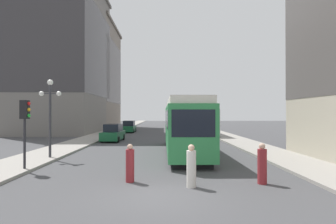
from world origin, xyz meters
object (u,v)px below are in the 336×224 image
object	(u,v)px
streetcar	(184,125)
pedestrian_crossing_far	(191,167)
transit_bus	(202,121)
lamp_post_left_near	(50,106)
pedestrian_crossing_near	(130,164)
parked_car_left_near	(113,133)
parked_car_left_mid	(129,127)
pedestrian_on_sidewalk	(262,165)
traffic_light_near_left	(25,116)

from	to	relation	value
streetcar	pedestrian_crossing_far	distance (m)	9.59
transit_bus	pedestrian_crossing_far	size ratio (longest dim) A/B	7.30
pedestrian_crossing_far	lamp_post_left_near	size ratio (longest dim) A/B	0.34
transit_bus	pedestrian_crossing_far	distance (m)	26.99
lamp_post_left_near	pedestrian_crossing_near	bearing A→B (deg)	-45.18
streetcar	parked_car_left_near	bearing A→B (deg)	127.98
parked_car_left_mid	pedestrian_on_sidewalk	xyz separation A→B (m)	(9.45, -31.57, -0.05)
streetcar	pedestrian_crossing_far	bearing A→B (deg)	-92.37
pedestrian_crossing_far	traffic_light_near_left	bearing A→B (deg)	68.11
pedestrian_crossing_near	parked_car_left_mid	bearing A→B (deg)	-89.66
pedestrian_on_sidewalk	traffic_light_near_left	size ratio (longest dim) A/B	0.49
transit_bus	pedestrian_crossing_near	xyz separation A→B (m)	(-6.75, -25.75, -1.19)
transit_bus	pedestrian_crossing_near	world-z (taller)	transit_bus
streetcar	pedestrian_crossing_near	size ratio (longest dim) A/B	8.26
pedestrian_crossing_far	traffic_light_near_left	distance (m)	8.92
pedestrian_crossing_near	pedestrian_on_sidewalk	distance (m)	5.57
transit_bus	parked_car_left_mid	distance (m)	11.99
streetcar	pedestrian_on_sidewalk	size ratio (longest dim) A/B	7.94
transit_bus	lamp_post_left_near	size ratio (longest dim) A/B	2.51
pedestrian_on_sidewalk	traffic_light_near_left	bearing A→B (deg)	53.00
parked_car_left_mid	parked_car_left_near	bearing A→B (deg)	-89.63
pedestrian_crossing_near	pedestrian_on_sidewalk	size ratio (longest dim) A/B	0.96
streetcar	pedestrian_crossing_far	world-z (taller)	streetcar
pedestrian_on_sidewalk	lamp_post_left_near	xyz separation A→B (m)	(-11.35, 6.25, 2.65)
pedestrian_crossing_near	pedestrian_crossing_far	xyz separation A→B (m)	(2.54, -0.88, 0.03)
traffic_light_near_left	lamp_post_left_near	xyz separation A→B (m)	(-0.22, 3.60, 0.64)
streetcar	pedestrian_crossing_near	distance (m)	9.21
parked_car_left_near	lamp_post_left_near	size ratio (longest dim) A/B	0.93
pedestrian_crossing_far	streetcar	bearing A→B (deg)	-3.51
parked_car_left_mid	transit_bus	bearing A→B (deg)	-26.54
pedestrian_crossing_far	pedestrian_on_sidewalk	world-z (taller)	pedestrian_crossing_far
transit_bus	streetcar	bearing A→B (deg)	-102.17
streetcar	transit_bus	size ratio (longest dim) A/B	1.08
parked_car_left_near	transit_bus	bearing A→B (deg)	40.50
streetcar	lamp_post_left_near	bearing A→B (deg)	-162.18
streetcar	lamp_post_left_near	xyz separation A→B (m)	(-8.77, -2.78, 1.34)
transit_bus	parked_car_left_near	bearing A→B (deg)	-141.91
traffic_light_near_left	transit_bus	bearing A→B (deg)	62.34
pedestrian_on_sidewalk	parked_car_left_near	bearing A→B (deg)	4.20
streetcar	traffic_light_near_left	size ratio (longest dim) A/B	3.89
parked_car_left_near	lamp_post_left_near	world-z (taller)	lamp_post_left_near
pedestrian_crossing_near	transit_bus	bearing A→B (deg)	-111.48
pedestrian_crossing_far	parked_car_left_mid	bearing A→B (deg)	10.46
pedestrian_on_sidewalk	lamp_post_left_near	size ratio (longest dim) A/B	0.34
parked_car_left_near	pedestrian_on_sidewalk	distance (m)	20.24
streetcar	transit_bus	distance (m)	17.55
parked_car_left_near	parked_car_left_mid	distance (m)	13.67
parked_car_left_near	pedestrian_crossing_far	xyz separation A→B (m)	(6.43, -18.37, -0.05)
pedestrian_crossing_near	pedestrian_crossing_far	bearing A→B (deg)	154.04
parked_car_left_mid	pedestrian_on_sidewalk	bearing A→B (deg)	-72.97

